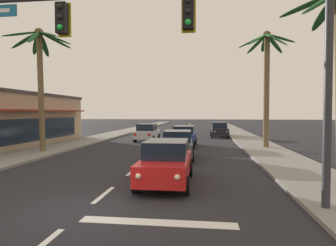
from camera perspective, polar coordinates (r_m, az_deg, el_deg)
ground_plane at (r=8.82m, az=-16.25°, el=-16.33°), size 220.00×220.00×0.00m
sidewalk_right at (r=28.17m, az=16.19°, el=-3.51°), size 3.20×110.00×0.14m
sidewalk_left at (r=29.96m, az=-14.80°, el=-3.17°), size 3.20×110.00×0.14m
lane_markings at (r=28.17m, az=1.11°, el=-3.56°), size 4.28×88.34×0.01m
traffic_signal_mast at (r=8.69m, az=4.77°, el=17.22°), size 11.59×0.41×7.08m
sedan_lead_at_stop_bar at (r=11.33m, az=-0.35°, el=-7.67°), size 1.96×4.46×1.68m
sedan_third_in_queue at (r=17.44m, az=1.92°, el=-4.24°), size 2.11×4.51×1.68m
sedan_fifth_in_queue at (r=23.59m, az=3.15°, el=-2.59°), size 2.04×4.49×1.68m
sedan_oncoming_far at (r=28.24m, az=-4.14°, el=-1.82°), size 2.03×4.48×1.68m
sedan_parked_nearest_kerb at (r=33.27m, az=10.09°, el=-1.26°), size 2.02×4.48×1.68m
palm_left_second at (r=21.79m, az=-23.92°, el=10.54°), size 4.41×4.07×8.49m
palm_right_second at (r=23.51m, az=18.89°, el=10.05°), size 4.39×4.41×8.96m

